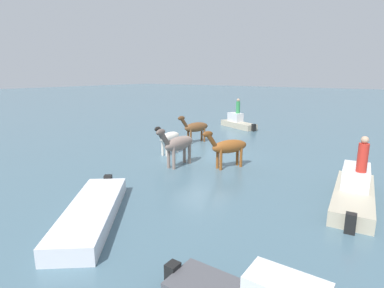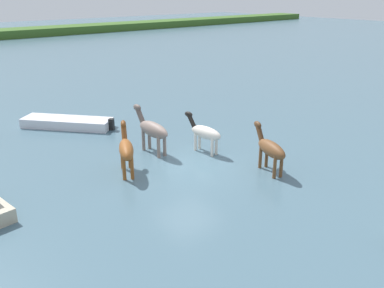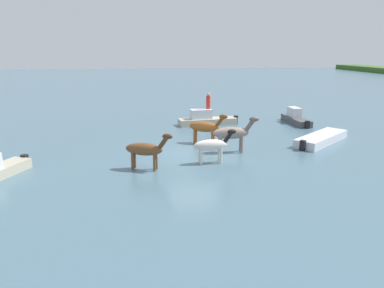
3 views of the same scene
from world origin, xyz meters
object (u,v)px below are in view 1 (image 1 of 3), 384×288
object	(u,v)px
boat_launch_far	(354,194)
person_helmsman_aft	(238,106)
horse_dark_mare	(169,138)
horse_gray_outer	(228,147)
boat_dinghy_port	(92,214)
horse_lead	(195,127)
horse_chestnut_trailing	(178,144)
boat_skiff_near	(238,124)
person_watcher_seated	(363,156)

from	to	relation	value
boat_launch_far	person_helmsman_aft	size ratio (longest dim) A/B	3.86
horse_dark_mare	horse_gray_outer	size ratio (longest dim) A/B	0.96
boat_dinghy_port	horse_lead	bearing A→B (deg)	159.74
horse_chestnut_trailing	horse_lead	bearing A→B (deg)	-152.74
horse_chestnut_trailing	horse_dark_mare	distance (m)	2.31
boat_dinghy_port	person_helmsman_aft	distance (m)	17.91
horse_dark_mare	boat_launch_far	bearing A→B (deg)	76.92
horse_chestnut_trailing	horse_gray_outer	size ratio (longest dim) A/B	1.12
horse_chestnut_trailing	boat_skiff_near	size ratio (longest dim) A/B	0.68
horse_dark_mare	boat_launch_far	xyz separation A→B (m)	(-9.29, 1.34, -0.62)
horse_lead	boat_skiff_near	world-z (taller)	horse_lead
horse_lead	person_helmsman_aft	world-z (taller)	person_helmsman_aft
horse_gray_outer	horse_lead	size ratio (longest dim) A/B	0.99
horse_lead	person_watcher_seated	size ratio (longest dim) A/B	1.92
horse_gray_outer	horse_chestnut_trailing	bearing A→B (deg)	-32.93
boat_skiff_near	person_watcher_seated	world-z (taller)	person_watcher_seated
horse_chestnut_trailing	horse_dark_mare	bearing A→B (deg)	-128.44
boat_launch_far	boat_skiff_near	bearing A→B (deg)	35.68
boat_launch_far	boat_dinghy_port	world-z (taller)	boat_launch_far
horse_dark_mare	boat_launch_far	distance (m)	9.41
boat_skiff_near	boat_dinghy_port	xyz separation A→B (m)	(-4.04, 17.24, -0.13)
horse_chestnut_trailing	boat_skiff_near	xyz separation A→B (m)	(2.71, -11.37, -0.79)
person_helmsman_aft	horse_dark_mare	bearing A→B (deg)	95.90
horse_gray_outer	boat_launch_far	distance (m)	5.60
horse_lead	boat_skiff_near	distance (m)	6.69
boat_launch_far	person_watcher_seated	xyz separation A→B (m)	(-0.14, 0.15, 1.42)
person_helmsman_aft	horse_gray_outer	bearing A→B (deg)	115.21
boat_dinghy_port	person_helmsman_aft	world-z (taller)	person_helmsman_aft
person_helmsman_aft	boat_skiff_near	bearing A→B (deg)	130.03
horse_gray_outer	boat_launch_far	size ratio (longest dim) A/B	0.49
horse_chestnut_trailing	person_helmsman_aft	distance (m)	11.84
horse_dark_mare	boat_skiff_near	xyz separation A→B (m)	(0.94, -9.90, -0.63)
horse_dark_mare	horse_gray_outer	world-z (taller)	horse_gray_outer
horse_chestnut_trailing	horse_gray_outer	distance (m)	2.35
horse_gray_outer	person_helmsman_aft	xyz separation A→B (m)	(4.87, -10.34, 0.69)
horse_chestnut_trailing	boat_skiff_near	distance (m)	11.71
horse_dark_mare	boat_dinghy_port	distance (m)	8.01
boat_launch_far	horse_chestnut_trailing	bearing A→B (deg)	84.31
horse_lead	boat_skiff_near	size ratio (longest dim) A/B	0.62
horse_dark_mare	horse_lead	distance (m)	3.30
boat_skiff_near	horse_dark_mare	bearing A→B (deg)	119.65
person_watcher_seated	person_helmsman_aft	distance (m)	15.56
horse_gray_outer	person_helmsman_aft	bearing A→B (deg)	-126.76
horse_lead	boat_skiff_near	bearing A→B (deg)	-157.53
horse_chestnut_trailing	person_watcher_seated	size ratio (longest dim) A/B	2.12
boat_launch_far	person_watcher_seated	bearing A→B (deg)	-143.78
boat_skiff_near	person_watcher_seated	size ratio (longest dim) A/B	3.10
horse_lead	person_watcher_seated	bearing A→B (deg)	83.59
horse_gray_outer	boat_skiff_near	distance (m)	11.30
boat_skiff_near	person_helmsman_aft	distance (m)	1.41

